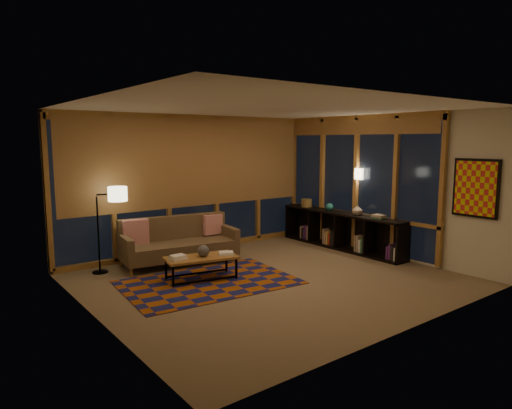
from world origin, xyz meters
TOP-DOWN VIEW (x-y plane):
  - floor at (0.00, 0.00)m, footprint 5.50×5.00m
  - ceiling at (0.00, 0.00)m, footprint 5.50×5.00m
  - walls at (0.00, 0.00)m, footprint 5.51×5.01m
  - window_wall_back at (0.00, 2.43)m, footprint 5.30×0.16m
  - window_wall_right at (2.68, 0.60)m, footprint 0.16×3.70m
  - wall_art at (2.71, -1.85)m, footprint 0.06×0.74m
  - wall_sconce at (2.62, 0.45)m, footprint 0.12×0.18m
  - sofa at (-0.71, 1.70)m, footprint 2.11×1.09m
  - pillow_left at (-1.41, 1.98)m, footprint 0.46×0.20m
  - pillow_right at (0.05, 1.80)m, footprint 0.38×0.14m
  - area_rug at (-0.87, 0.46)m, footprint 2.76×1.97m
  - coffee_table at (-0.88, 0.67)m, footprint 1.21×0.74m
  - book_stack_a at (-1.25, 0.75)m, footprint 0.22×0.18m
  - book_stack_b at (-0.49, 0.55)m, footprint 0.33×0.31m
  - ceramic_pot at (-0.84, 0.65)m, footprint 0.25×0.25m
  - floor_lamp at (-2.04, 2.04)m, footprint 0.55×0.44m
  - bookshelf at (2.49, 0.77)m, footprint 0.40×3.01m
  - basket at (2.47, 1.77)m, footprint 0.25×0.25m
  - teal_bowl at (2.49, 1.10)m, footprint 0.17×0.17m
  - vase at (2.49, 0.35)m, footprint 0.23×0.23m
  - shelf_book_stack at (2.49, -0.17)m, footprint 0.25×0.30m

SIDE VIEW (x-z plane):
  - floor at x=0.00m, z-range -0.01..0.01m
  - area_rug at x=-0.87m, z-range 0.00..0.01m
  - coffee_table at x=-0.88m, z-range 0.00..0.38m
  - bookshelf at x=2.49m, z-range 0.00..0.75m
  - book_stack_b at x=-0.49m, z-range 0.38..0.43m
  - book_stack_a at x=-1.25m, z-range 0.38..0.44m
  - sofa at x=-0.71m, z-range 0.00..0.82m
  - ceramic_pot at x=-0.84m, z-range 0.38..0.57m
  - pillow_right at x=0.05m, z-range 0.41..0.79m
  - pillow_left at x=-1.41m, z-range 0.41..0.85m
  - floor_lamp at x=-2.04m, z-range 0.00..1.45m
  - shelf_book_stack at x=2.49m, z-range 0.75..0.83m
  - teal_bowl at x=2.49m, z-range 0.75..0.90m
  - basket at x=2.47m, z-range 0.75..0.92m
  - vase at x=2.49m, z-range 0.75..0.96m
  - walls at x=0.00m, z-range 0.00..2.70m
  - window_wall_back at x=0.00m, z-range 0.05..2.65m
  - window_wall_right at x=2.68m, z-range 0.05..2.65m
  - wall_art at x=2.71m, z-range 0.98..1.92m
  - wall_sconce at x=2.62m, z-range 1.44..1.66m
  - ceiling at x=0.00m, z-range 2.70..2.71m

